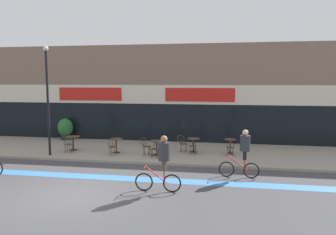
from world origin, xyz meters
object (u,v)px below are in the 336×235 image
(cafe_chair_2_near, at_px, (154,148))
(cafe_chair_3_side, at_px, (182,142))
(bistro_table_3, at_px, (194,142))
(bistro_table_4, at_px, (230,143))
(cafe_chair_3_near, at_px, (193,145))
(planter_pot, at_px, (65,128))
(lamp_post, at_px, (48,94))
(bistro_table_2, at_px, (157,145))
(cafe_chair_4_near, at_px, (230,146))
(cyclist_0, at_px, (162,159))
(cafe_chair_0_near, at_px, (68,143))
(bistro_table_0, at_px, (73,140))
(bistro_table_1, at_px, (116,143))
(cafe_chair_1_near, at_px, (112,146))
(cafe_chair_2_side, at_px, (145,145))
(cyclist_1, at_px, (243,150))

(cafe_chair_2_near, height_order, cafe_chair_3_side, same)
(bistro_table_3, bearing_deg, bistro_table_4, 0.75)
(cafe_chair_3_near, xyz_separation_m, planter_pot, (-8.69, 2.96, 0.23))
(cafe_chair_2_near, bearing_deg, lamp_post, 91.52)
(bistro_table_2, height_order, cafe_chair_3_near, cafe_chair_3_near)
(bistro_table_2, distance_m, cafe_chair_4_near, 3.81)
(bistro_table_4, distance_m, cyclist_0, 6.76)
(cafe_chair_3_side, xyz_separation_m, cyclist_0, (0.10, -6.26, 0.55))
(cafe_chair_4_near, xyz_separation_m, cyclist_0, (-2.48, -5.65, 0.55))
(cafe_chair_0_near, bearing_deg, cafe_chair_3_side, -80.86)
(bistro_table_0, relative_size, lamp_post, 0.14)
(cafe_chair_4_near, relative_size, cyclist_0, 0.44)
(bistro_table_1, distance_m, cafe_chair_0_near, 2.61)
(cafe_chair_1_near, distance_m, cafe_chair_4_near, 6.12)
(bistro_table_3, xyz_separation_m, cyclist_0, (-0.53, -6.25, 0.53))
(lamp_post, bearing_deg, cafe_chair_1_near, 9.38)
(cafe_chair_0_near, distance_m, planter_pot, 4.16)
(cafe_chair_0_near, bearing_deg, bistro_table_3, -82.05)
(planter_pot, xyz_separation_m, lamp_post, (1.36, -4.36, 2.47))
(bistro_table_2, bearing_deg, cafe_chair_2_side, -179.69)
(cafe_chair_2_near, bearing_deg, cafe_chair_3_side, -37.97)
(cafe_chair_3_side, bearing_deg, lamp_post, -156.83)
(cafe_chair_0_near, bearing_deg, cyclist_1, -109.53)
(bistro_table_3, distance_m, planter_pot, 9.00)
(cafe_chair_1_near, xyz_separation_m, cyclist_0, (3.58, -4.75, 0.55))
(bistro_table_4, distance_m, cafe_chair_3_side, 2.57)
(cafe_chair_2_side, height_order, planter_pot, planter_pot)
(bistro_table_0, xyz_separation_m, bistro_table_2, (4.85, -0.36, -0.02))
(cafe_chair_3_near, xyz_separation_m, cafe_chair_3_side, (-0.63, 0.63, 0.00))
(bistro_table_1, bearing_deg, bistro_table_4, 8.47)
(bistro_table_0, xyz_separation_m, lamp_post, (-0.65, -1.35, 2.65))
(bistro_table_0, bearing_deg, cyclist_0, -42.12)
(cafe_chair_0_near, distance_m, cafe_chair_2_near, 4.86)
(cafe_chair_3_side, bearing_deg, bistro_table_4, 6.62)
(lamp_post, height_order, cyclist_0, lamp_post)
(bistro_table_1, height_order, bistro_table_4, bistro_table_4)
(bistro_table_4, relative_size, cyclist_0, 0.37)
(bistro_table_4, bearing_deg, cyclist_1, -83.31)
(bistro_table_2, height_order, bistro_table_4, bistro_table_4)
(cafe_chair_1_near, bearing_deg, bistro_table_3, -66.80)
(bistro_table_4, xyz_separation_m, cafe_chair_0_near, (-8.63, -1.33, -0.02))
(bistro_table_0, xyz_separation_m, cafe_chair_2_side, (4.22, -0.36, -0.04))
(bistro_table_0, height_order, bistro_table_4, bistro_table_0)
(cafe_chair_0_near, distance_m, lamp_post, 2.87)
(cafe_chair_3_side, xyz_separation_m, cafe_chair_4_near, (2.58, -0.61, 0.00))
(cafe_chair_3_near, bearing_deg, cafe_chair_0_near, 92.72)
(cafe_chair_4_near, distance_m, lamp_post, 9.77)
(cafe_chair_0_near, height_order, cafe_chair_1_near, same)
(bistro_table_3, bearing_deg, lamp_post, -164.49)
(bistro_table_2, xyz_separation_m, cafe_chair_0_near, (-4.84, -0.26, -0.03))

